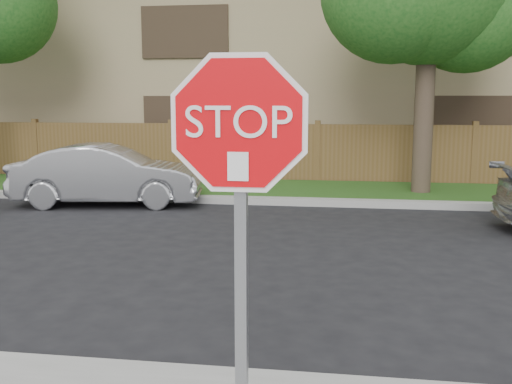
# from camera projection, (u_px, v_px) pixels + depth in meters

# --- Properties ---
(ground) EXTENTS (90.00, 90.00, 0.00)m
(ground) POSITION_uv_depth(u_px,v_px,m) (248.00, 379.00, 4.90)
(ground) COLOR black
(ground) RESTS_ON ground
(far_curb) EXTENTS (70.00, 0.30, 0.15)m
(far_curb) POSITION_uv_depth(u_px,v_px,m) (309.00, 202.00, 12.85)
(far_curb) COLOR gray
(far_curb) RESTS_ON ground
(grass_strip) EXTENTS (70.00, 3.00, 0.12)m
(grass_strip) POSITION_uv_depth(u_px,v_px,m) (314.00, 191.00, 14.46)
(grass_strip) COLOR #1E4714
(grass_strip) RESTS_ON ground
(fence) EXTENTS (70.00, 0.12, 1.60)m
(fence) POSITION_uv_depth(u_px,v_px,m) (317.00, 154.00, 15.91)
(fence) COLOR brown
(fence) RESTS_ON ground
(apartment_building) EXTENTS (35.20, 9.20, 7.20)m
(apartment_building) POSITION_uv_depth(u_px,v_px,m) (326.00, 62.00, 20.96)
(apartment_building) COLOR #9C8861
(apartment_building) RESTS_ON ground
(stop_sign) EXTENTS (1.01, 0.13, 2.55)m
(stop_sign) POSITION_uv_depth(u_px,v_px,m) (240.00, 185.00, 3.14)
(stop_sign) COLOR gray
(stop_sign) RESTS_ON sidewalk_near
(sedan_left) EXTENTS (4.12, 1.98, 1.30)m
(sedan_left) POSITION_uv_depth(u_px,v_px,m) (108.00, 175.00, 12.81)
(sedan_left) COLOR #A4A5A9
(sedan_left) RESTS_ON ground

